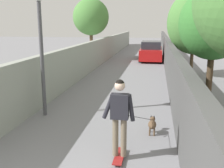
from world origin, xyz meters
TOP-DOWN VIEW (x-y plane):
  - ground_plane at (14.00, 0.00)m, footprint 80.00×80.00m
  - wall_left at (12.00, 2.40)m, footprint 48.00×0.30m
  - fence_right at (12.00, -2.40)m, footprint 48.00×0.30m
  - tree_left_near at (19.00, 3.61)m, footprint 2.88×2.88m
  - tree_right_mid at (7.50, -3.60)m, footprint 2.39×2.39m
  - tree_right_far at (13.00, -3.64)m, footprint 2.90×2.90m
  - lamp_post at (5.47, 1.85)m, footprint 0.36×0.36m
  - skateboard at (2.99, -0.96)m, footprint 0.80×0.21m
  - person_skateboarder at (2.99, -0.96)m, footprint 0.22×0.71m
  - dog at (4.51, -1.63)m, footprint 1.82×0.80m
  - car_near at (19.32, -1.25)m, footprint 4.20×1.80m

SIDE VIEW (x-z plane):
  - ground_plane at x=14.00m, z-range 0.00..0.00m
  - skateboard at x=2.99m, z-range 0.03..0.11m
  - dog at x=4.51m, z-range -0.25..0.80m
  - car_near at x=19.32m, z-range -0.05..1.49m
  - wall_left at x=12.00m, z-range 0.00..1.83m
  - fence_right at x=12.00m, z-range 0.00..1.88m
  - person_skateboarder at x=2.99m, z-range 0.24..1.95m
  - lamp_post at x=5.47m, z-range 0.76..4.69m
  - tree_right_mid at x=7.50m, z-range 0.82..5.00m
  - tree_right_far at x=13.00m, z-range 0.62..5.30m
  - tree_left_near at x=19.00m, z-range 0.97..5.87m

